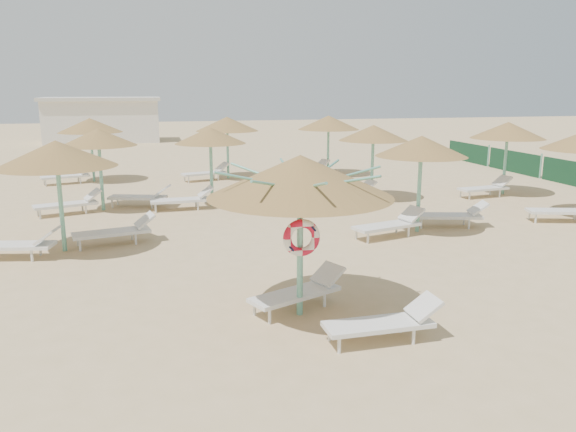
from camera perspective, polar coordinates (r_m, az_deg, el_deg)
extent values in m
plane|color=tan|center=(10.31, 2.72, -9.44)|extent=(120.00, 120.00, 0.00)
cylinder|color=#68B49C|center=(9.69, 1.22, -3.48)|extent=(0.11, 0.11, 2.37)
cone|color=olive|center=(9.41, 1.26, 4.08)|extent=(3.16, 3.16, 0.71)
cylinder|color=#68B49C|center=(9.45, 1.25, 2.54)|extent=(0.20, 0.20, 0.12)
cylinder|color=#68B49C|center=(9.63, 5.44, 3.95)|extent=(1.43, 0.04, 0.36)
cylinder|color=#68B49C|center=(10.05, 3.33, 4.35)|extent=(1.04, 1.04, 0.36)
cylinder|color=#68B49C|center=(10.11, 0.18, 4.43)|extent=(0.04, 1.43, 0.36)
cylinder|color=#68B49C|center=(9.80, -2.44, 4.14)|extent=(1.04, 1.04, 0.36)
cylinder|color=#68B49C|center=(9.26, -3.09, 3.62)|extent=(1.43, 0.04, 0.36)
cylinder|color=#68B49C|center=(8.81, -1.10, 3.16)|extent=(1.04, 1.04, 0.36)
cylinder|color=#68B49C|center=(8.73, 2.50, 3.07)|extent=(0.04, 1.43, 0.36)
cylinder|color=#68B49C|center=(9.08, 5.24, 3.41)|extent=(1.04, 1.04, 0.36)
torus|color=red|center=(9.53, 1.39, -2.22)|extent=(0.65, 0.15, 0.65)
cylinder|color=silver|center=(9.67, -1.88, -10.17)|extent=(0.05, 0.05, 0.26)
cylinder|color=silver|center=(10.02, -3.43, -9.34)|extent=(0.05, 0.05, 0.26)
cylinder|color=silver|center=(10.38, 3.73, -8.53)|extent=(0.05, 0.05, 0.26)
cylinder|color=silver|center=(10.71, 2.11, -7.83)|extent=(0.05, 0.05, 0.26)
cube|color=silver|center=(10.19, 0.73, -7.94)|extent=(1.82, 1.21, 0.07)
cube|color=silver|center=(10.58, 4.07, -5.90)|extent=(0.63, 0.68, 0.33)
cylinder|color=silver|center=(8.70, 5.22, -12.98)|extent=(0.05, 0.05, 0.25)
cylinder|color=silver|center=(9.09, 4.23, -11.78)|extent=(0.05, 0.05, 0.25)
cylinder|color=silver|center=(9.16, 12.64, -11.87)|extent=(0.05, 0.05, 0.25)
cylinder|color=silver|center=(9.53, 11.37, -10.81)|extent=(0.05, 0.05, 0.25)
cube|color=silver|center=(9.07, 9.16, -10.82)|extent=(1.74, 0.59, 0.07)
cube|color=silver|center=(9.31, 13.62, -8.94)|extent=(0.45, 0.55, 0.33)
cylinder|color=#68B49C|center=(14.63, -22.07, 1.03)|extent=(0.11, 0.11, 2.30)
cone|color=olive|center=(14.44, -22.49, 5.87)|extent=(2.80, 2.80, 0.63)
cylinder|color=#68B49C|center=(14.47, -22.40, 4.91)|extent=(0.20, 0.20, 0.12)
cylinder|color=silver|center=(14.23, -24.58, -3.70)|extent=(0.06, 0.06, 0.28)
cylinder|color=silver|center=(14.68, -23.85, -3.15)|extent=(0.06, 0.06, 0.28)
cube|color=silver|center=(14.63, -26.27, -2.71)|extent=(1.99, 1.00, 0.08)
cube|color=silver|center=(14.24, -23.25, -1.81)|extent=(0.60, 0.69, 0.36)
cylinder|color=silver|center=(14.70, -20.38, -2.83)|extent=(0.06, 0.06, 0.28)
cylinder|color=silver|center=(15.18, -20.57, -2.36)|extent=(0.06, 0.06, 0.28)
cylinder|color=silver|center=(14.86, -15.21, -2.29)|extent=(0.06, 0.06, 0.28)
cylinder|color=silver|center=(15.34, -15.56, -1.85)|extent=(0.06, 0.06, 0.28)
cube|color=silver|center=(14.98, -17.49, -1.61)|extent=(1.99, 1.00, 0.08)
cube|color=silver|center=(15.05, -14.36, -0.40)|extent=(0.60, 0.69, 0.36)
cylinder|color=#68B49C|center=(19.18, -18.46, 3.93)|extent=(0.11, 0.11, 2.30)
cone|color=olive|center=(19.04, -18.72, 7.59)|extent=(2.41, 2.41, 0.54)
cylinder|color=#68B49C|center=(19.06, -18.67, 6.90)|extent=(0.20, 0.20, 0.12)
cylinder|color=silver|center=(18.73, -23.88, 0.14)|extent=(0.06, 0.06, 0.28)
cylinder|color=silver|center=(19.22, -24.09, 0.42)|extent=(0.06, 0.06, 0.28)
cylinder|color=silver|center=(18.94, -19.85, 0.61)|extent=(0.06, 0.06, 0.28)
cylinder|color=silver|center=(19.42, -20.16, 0.87)|extent=(0.06, 0.06, 0.28)
cube|color=silver|center=(19.05, -21.66, 1.08)|extent=(2.00, 1.16, 0.08)
cube|color=silver|center=(19.16, -19.23, 2.07)|extent=(0.64, 0.72, 0.36)
cylinder|color=silver|center=(19.63, -17.43, 1.20)|extent=(0.06, 0.06, 0.28)
cylinder|color=silver|center=(20.09, -16.92, 1.49)|extent=(0.06, 0.06, 0.28)
cylinder|color=silver|center=(19.19, -13.66, 1.17)|extent=(0.06, 0.06, 0.28)
cylinder|color=silver|center=(19.65, -13.23, 1.46)|extent=(0.06, 0.06, 0.28)
cube|color=silver|center=(19.56, -15.01, 1.84)|extent=(2.00, 1.16, 0.08)
cube|color=silver|center=(19.26, -12.66, 2.53)|extent=(0.64, 0.72, 0.36)
cylinder|color=#68B49C|center=(25.35, -19.27, 5.90)|extent=(0.11, 0.11, 2.30)
cone|color=olive|center=(25.24, -19.47, 8.69)|extent=(2.64, 2.64, 0.59)
cylinder|color=#68B49C|center=(25.26, -19.43, 8.15)|extent=(0.20, 0.20, 0.12)
cylinder|color=silver|center=(24.87, -23.40, 3.09)|extent=(0.06, 0.06, 0.28)
cylinder|color=silver|center=(25.36, -23.53, 3.25)|extent=(0.06, 0.06, 0.28)
cylinder|color=silver|center=(25.05, -20.34, 3.41)|extent=(0.06, 0.06, 0.28)
cylinder|color=silver|center=(25.53, -20.53, 3.56)|extent=(0.06, 0.06, 0.28)
cube|color=silver|center=(25.18, -21.70, 3.76)|extent=(2.00, 1.11, 0.08)
cube|color=silver|center=(25.28, -19.84, 4.49)|extent=(0.63, 0.71, 0.36)
cylinder|color=#68B49C|center=(19.08, -7.79, 4.43)|extent=(0.11, 0.11, 2.30)
cone|color=olive|center=(18.94, -7.90, 8.11)|extent=(2.36, 2.36, 0.53)
cylinder|color=#68B49C|center=(18.96, -7.88, 7.42)|extent=(0.20, 0.20, 0.12)
cylinder|color=silver|center=(18.47, -13.29, 0.74)|extent=(0.06, 0.06, 0.28)
cylinder|color=silver|center=(18.96, -13.38, 1.05)|extent=(0.06, 0.06, 0.28)
cylinder|color=silver|center=(18.59, -9.14, 1.00)|extent=(0.06, 0.06, 0.28)
cylinder|color=silver|center=(19.07, -9.34, 1.29)|extent=(0.06, 0.06, 0.28)
cube|color=silver|center=(18.74, -10.93, 1.59)|extent=(1.93, 0.70, 0.08)
cube|color=silver|center=(18.79, -8.38, 2.46)|extent=(0.51, 0.62, 0.36)
cylinder|color=silver|center=(19.36, -6.88, 1.55)|extent=(0.06, 0.06, 0.28)
cylinder|color=silver|center=(19.85, -6.99, 1.82)|extent=(0.06, 0.06, 0.28)
cylinder|color=silver|center=(19.51, -2.92, 1.71)|extent=(0.06, 0.06, 0.28)
cylinder|color=silver|center=(19.99, -3.13, 1.98)|extent=(0.06, 0.06, 0.28)
cube|color=silver|center=(19.65, -4.62, 2.30)|extent=(1.93, 0.70, 0.08)
cube|color=silver|center=(19.72, -2.18, 3.08)|extent=(0.51, 0.62, 0.36)
cylinder|color=#68B49C|center=(24.93, -6.14, 6.44)|extent=(0.11, 0.11, 2.30)
cone|color=olive|center=(24.82, -6.21, 9.29)|extent=(2.72, 2.72, 0.61)
cylinder|color=#68B49C|center=(24.84, -6.20, 8.73)|extent=(0.20, 0.20, 0.12)
cylinder|color=silver|center=(24.04, -10.07, 3.65)|extent=(0.06, 0.06, 0.28)
cylinder|color=silver|center=(24.51, -10.46, 3.80)|extent=(0.06, 0.06, 0.28)
cylinder|color=silver|center=(24.52, -7.09, 3.92)|extent=(0.06, 0.06, 0.28)
cylinder|color=silver|center=(24.97, -7.54, 4.07)|extent=(0.06, 0.06, 0.28)
cube|color=silver|center=(24.52, -8.52, 4.31)|extent=(2.00, 1.11, 0.08)
cube|color=silver|center=(24.80, -6.70, 5.02)|extent=(0.63, 0.71, 0.36)
cylinder|color=#68B49C|center=(15.85, 13.17, 2.50)|extent=(0.11, 0.11, 2.30)
cone|color=olive|center=(15.68, 13.40, 6.93)|extent=(2.48, 2.48, 0.56)
cylinder|color=#68B49C|center=(15.71, 13.36, 6.09)|extent=(0.20, 0.20, 0.12)
cylinder|color=silver|center=(14.57, 8.12, -2.26)|extent=(0.06, 0.06, 0.28)
cylinder|color=silver|center=(14.96, 6.97, -1.83)|extent=(0.06, 0.06, 0.28)
cylinder|color=silver|center=(15.40, 12.14, -1.60)|extent=(0.06, 0.06, 0.28)
cylinder|color=silver|center=(15.77, 10.95, -1.21)|extent=(0.06, 0.06, 0.28)
cube|color=silver|center=(15.20, 9.99, -1.00)|extent=(2.00, 1.09, 0.08)
cube|color=silver|center=(15.68, 12.44, 0.22)|extent=(0.62, 0.71, 0.36)
cylinder|color=silver|center=(16.40, 13.39, -0.78)|extent=(0.06, 0.06, 0.28)
cylinder|color=silver|center=(16.88, 13.04, -0.38)|extent=(0.06, 0.06, 0.28)
cylinder|color=silver|center=(16.74, 17.91, -0.78)|extent=(0.06, 0.06, 0.28)
cylinder|color=silver|center=(17.21, 17.45, -0.39)|extent=(0.06, 0.06, 0.28)
cube|color=silver|center=(16.79, 15.92, 0.02)|extent=(2.00, 1.09, 0.08)
cube|color=silver|center=(16.97, 18.74, 0.79)|extent=(0.62, 0.71, 0.36)
cylinder|color=#68B49C|center=(20.24, 8.55, 4.89)|extent=(0.11, 0.11, 2.30)
cone|color=olive|center=(20.10, 8.67, 8.36)|extent=(2.42, 2.42, 0.55)
cylinder|color=#68B49C|center=(20.12, 8.64, 7.71)|extent=(0.20, 0.20, 0.12)
cylinder|color=silver|center=(19.04, 4.21, 1.41)|extent=(0.06, 0.06, 0.28)
cylinder|color=silver|center=(19.47, 3.51, 1.68)|extent=(0.06, 0.06, 0.28)
cylinder|color=silver|center=(19.71, 7.67, 1.72)|extent=(0.06, 0.06, 0.28)
cylinder|color=silver|center=(20.13, 6.92, 1.98)|extent=(0.06, 0.06, 0.28)
cube|color=silver|center=(19.61, 5.93, 2.25)|extent=(1.98, 0.95, 0.08)
cube|color=silver|center=(20.00, 8.06, 3.10)|extent=(0.59, 0.68, 0.36)
cylinder|color=#68B49C|center=(25.82, 4.10, 6.70)|extent=(0.11, 0.11, 2.30)
cone|color=olive|center=(25.71, 4.14, 9.45)|extent=(2.77, 2.77, 0.62)
cylinder|color=#68B49C|center=(25.73, 4.13, 8.91)|extent=(0.20, 0.20, 0.12)
cylinder|color=silver|center=(24.59, 0.78, 4.05)|extent=(0.06, 0.06, 0.28)
cylinder|color=silver|center=(25.00, 0.13, 4.20)|extent=(0.06, 0.06, 0.28)
cylinder|color=silver|center=(25.37, 3.30, 4.30)|extent=(0.06, 0.06, 0.28)
cylinder|color=silver|center=(25.77, 2.63, 4.44)|extent=(0.06, 0.06, 0.28)
cube|color=silver|center=(25.22, 1.96, 4.68)|extent=(2.00, 1.23, 0.08)
cube|color=silver|center=(25.69, 3.51, 5.35)|extent=(0.66, 0.73, 0.36)
cylinder|color=silver|center=(18.13, 23.86, -0.25)|extent=(0.06, 0.06, 0.28)
cylinder|color=silver|center=(18.59, 23.33, 0.10)|extent=(0.06, 0.06, 0.28)
cylinder|color=silver|center=(19.11, 27.12, 0.05)|extent=(0.06, 0.06, 0.28)
cube|color=silver|center=(18.63, 25.94, 0.44)|extent=(2.00, 1.14, 0.08)
cylinder|color=#68B49C|center=(22.59, 21.18, 4.98)|extent=(0.11, 0.11, 2.30)
cone|color=olive|center=(22.47, 21.44, 8.12)|extent=(2.70, 2.70, 0.61)
cylinder|color=#68B49C|center=(22.49, 21.39, 7.50)|extent=(0.20, 0.20, 0.12)
cylinder|color=silver|center=(21.11, 17.96, 1.95)|extent=(0.06, 0.06, 0.28)
cylinder|color=silver|center=(21.49, 17.13, 2.19)|extent=(0.06, 0.06, 0.28)
cylinder|color=silver|center=(21.97, 20.70, 2.15)|extent=(0.06, 0.06, 0.28)
cylinder|color=silver|center=(22.34, 19.86, 2.38)|extent=(0.06, 0.06, 0.28)
cube|color=silver|center=(21.77, 19.22, 2.65)|extent=(1.96, 0.85, 0.08)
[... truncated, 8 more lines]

